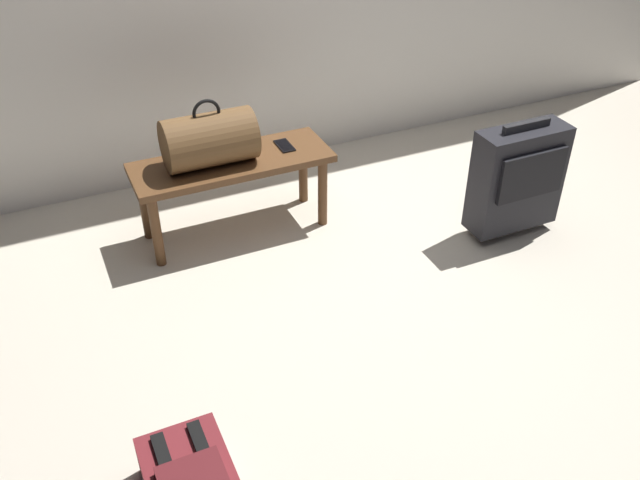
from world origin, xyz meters
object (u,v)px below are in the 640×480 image
Objects in this scene: cell_phone at (284,146)px; suitcase_upright_charcoal at (517,178)px; duffel_bag_brown at (209,139)px; bench at (232,171)px.

suitcase_upright_charcoal is (1.01, -0.62, -0.10)m from cell_phone.
suitcase_upright_charcoal is at bearing -23.21° from duffel_bag_brown.
duffel_bag_brown is at bearing -176.92° from cell_phone.
cell_phone reaches higher than bench.
bench is 2.27× the size of duffel_bag_brown.
bench is 1.59× the size of suitcase_upright_charcoal.
suitcase_upright_charcoal reaches higher than bench.
duffel_bag_brown is 0.42m from cell_phone.
duffel_bag_brown is (-0.10, -0.00, 0.20)m from bench.
bench is 0.22m from duffel_bag_brown.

